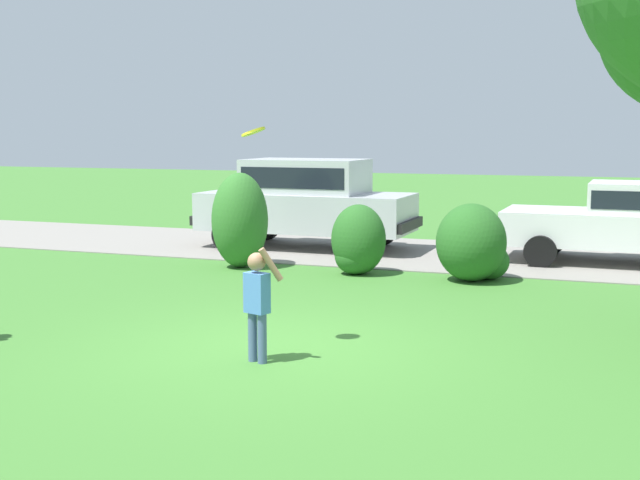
{
  "coord_description": "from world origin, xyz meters",
  "views": [
    {
      "loc": [
        3.69,
        -8.67,
        2.5
      ],
      "look_at": [
        0.01,
        1.34,
        1.1
      ],
      "focal_mm": 46.41,
      "sensor_mm": 36.0,
      "label": 1
    }
  ],
  "objects_px": {
    "parked_sedan": "(623,220)",
    "child_thrower": "(257,298)",
    "frisbee": "(253,132)",
    "parked_suv": "(306,199)"
  },
  "relations": [
    {
      "from": "child_thrower",
      "to": "frisbee",
      "type": "xyz_separation_m",
      "value": [
        -0.24,
        0.47,
        1.78
      ]
    },
    {
      "from": "parked_sedan",
      "to": "child_thrower",
      "type": "height_order",
      "value": "parked_sedan"
    },
    {
      "from": "parked_sedan",
      "to": "child_thrower",
      "type": "bearing_deg",
      "value": -113.52
    },
    {
      "from": "parked_suv",
      "to": "child_thrower",
      "type": "distance_m",
      "value": 8.87
    },
    {
      "from": "parked_sedan",
      "to": "child_thrower",
      "type": "xyz_separation_m",
      "value": [
        -3.7,
        -8.5,
        -0.13
      ]
    },
    {
      "from": "child_thrower",
      "to": "frisbee",
      "type": "relative_size",
      "value": 4.58
    },
    {
      "from": "child_thrower",
      "to": "parked_sedan",
      "type": "bearing_deg",
      "value": 66.48
    },
    {
      "from": "parked_sedan",
      "to": "frisbee",
      "type": "bearing_deg",
      "value": -116.13
    },
    {
      "from": "parked_suv",
      "to": "child_thrower",
      "type": "relative_size",
      "value": 3.66
    },
    {
      "from": "parked_sedan",
      "to": "parked_suv",
      "type": "xyz_separation_m",
      "value": [
        -6.4,
        -0.05,
        0.23
      ]
    }
  ]
}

